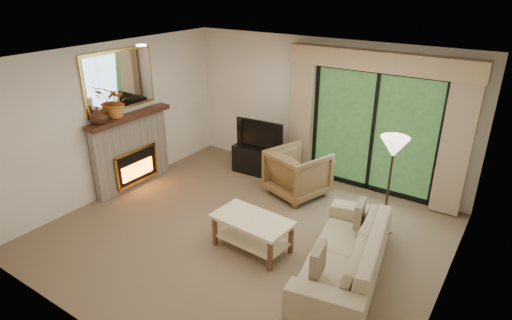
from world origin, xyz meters
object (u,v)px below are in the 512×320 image
Objects in this scene: armchair at (298,173)px; sofa at (345,252)px; media_console at (262,160)px; coffee_table at (252,234)px.

armchair is 2.24m from sofa.
armchair reaches higher than sofa.
armchair is (1.01, -0.40, 0.15)m from media_console.
armchair reaches higher than coffee_table.
media_console is 3.26m from sofa.
armchair is 1.84m from coffee_table.
coffee_table is (0.27, -1.81, -0.17)m from armchair.
media_console is 0.98× the size of coffee_table.
sofa is (2.58, -2.00, 0.06)m from media_console.
media_console is 0.48× the size of sofa.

